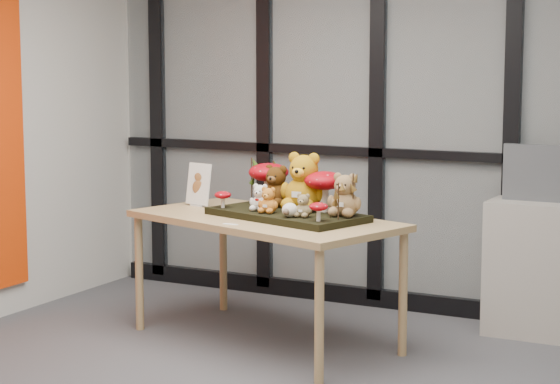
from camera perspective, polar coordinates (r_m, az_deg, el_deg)
The scene contains 24 objects.
room_shell at distance 4.32m, azimuth -1.17°, elevation 7.61°, with size 5.00×5.00×5.00m.
glass_partition at distance 6.60m, azimuth 9.16°, elevation 5.22°, with size 4.90×0.06×2.78m.
display_table at distance 5.93m, azimuth -0.85°, elevation -2.05°, with size 1.77×1.24×0.75m.
diorama_tray at distance 5.88m, azimuth 0.39°, elevation -1.29°, with size 0.92×0.46×0.04m, color black.
bear_pooh_yellow at distance 5.91m, azimuth 1.36°, elevation 0.77°, with size 0.28×0.26×0.37m, color #BA8310, non-canonical shape.
bear_brown_medium at distance 6.08m, azimuth -0.23°, elevation 0.49°, with size 0.21×0.19×0.27m, color #442509, non-canonical shape.
bear_tan_back at distance 5.70m, azimuth 3.68°, elevation -0.02°, with size 0.20×0.19×0.27m, color olive, non-canonical shape.
bear_small_yellow at distance 5.81m, azimuth -0.65°, elevation -0.38°, with size 0.13×0.11×0.17m, color orange, non-canonical shape.
bear_white_bow at distance 5.89m, azimuth -1.11°, elevation -0.22°, with size 0.13×0.12×0.17m, color white, non-canonical shape.
bear_beige_small at distance 5.66m, azimuth 1.33°, elevation -0.68°, with size 0.11×0.10×0.15m, color olive, non-canonical shape.
plush_cream_hedgehog at distance 5.66m, azimuth 0.56°, elevation -0.98°, with size 0.07×0.06×0.09m, color white, non-canonical shape.
mushroom_back_left at distance 6.18m, azimuth -0.64°, elevation 0.61°, with size 0.25×0.25×0.27m, color #96040E, non-canonical shape.
mushroom_back_right at distance 5.85m, azimuth 2.51°, elevation 0.14°, with size 0.23×0.23×0.26m, color #96040E, non-canonical shape.
mushroom_front_left at distance 6.02m, azimuth -3.24°, elevation -0.37°, with size 0.10×0.10×0.11m, color #96040E, non-canonical shape.
mushroom_front_right at distance 5.52m, azimuth 2.18°, elevation -1.07°, with size 0.10×0.10×0.12m, color #96040E, non-canonical shape.
sprig_green_far_left at distance 6.23m, azimuth -1.60°, elevation 0.69°, with size 0.05×0.05×0.28m, color #1E380C, non-canonical shape.
sprig_green_mid_left at distance 6.17m, azimuth -0.37°, elevation 0.56°, with size 0.05×0.05×0.26m, color #1E380C, non-canonical shape.
sprig_dry_far_right at distance 5.65m, azimuth 4.13°, elevation -0.19°, with size 0.05×0.05×0.25m, color brown, non-canonical shape.
sprig_dry_mid_right at distance 5.57m, azimuth 3.30°, elevation -0.52°, with size 0.05×0.05×0.21m, color brown, non-canonical shape.
sprig_green_centre at distance 6.05m, azimuth 0.97°, elevation 0.06°, with size 0.05×0.05×0.19m, color #1E380C, non-canonical shape.
sign_holder at distance 6.36m, azimuth -4.60°, elevation 0.31°, with size 0.19×0.09×0.27m.
label_card at distance 5.67m, azimuth -2.80°, elevation -1.82°, with size 0.09×0.03×0.00m, color white.
cabinet at distance 6.32m, azimuth 14.40°, elevation -4.22°, with size 0.62×0.36×0.82m, color gray.
monitor at distance 6.25m, azimuth 14.61°, elevation 1.02°, with size 0.48×0.05×0.34m.
Camera 1 is at (2.06, -3.79, 1.68)m, focal length 65.00 mm.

